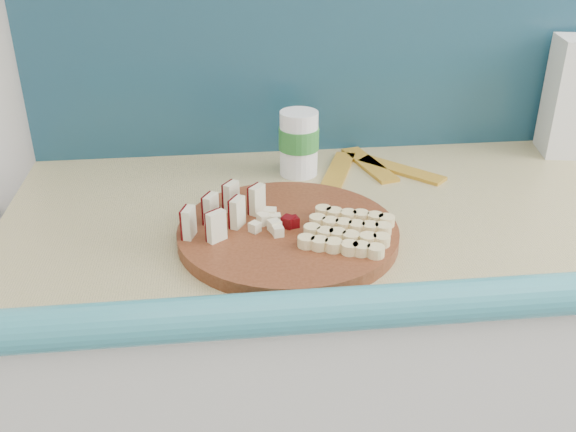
{
  "coord_description": "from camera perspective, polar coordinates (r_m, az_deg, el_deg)",
  "views": [
    {
      "loc": [
        -0.63,
        0.51,
        1.41
      ],
      "look_at": [
        -0.52,
        1.4,
        0.95
      ],
      "focal_mm": 40.0,
      "sensor_mm": 36.0,
      "label": 1
    }
  ],
  "objects": [
    {
      "name": "apple_chunks",
      "position": [
        1.01,
        -1.17,
        -0.44
      ],
      "size": [
        0.05,
        0.06,
        0.02
      ],
      "color": "#F7E9C6",
      "rests_on": "cutting_board"
    },
    {
      "name": "banana_peel",
      "position": [
        1.28,
        7.26,
        4.23
      ],
      "size": [
        0.25,
        0.21,
        0.01
      ],
      "rotation": [
        0.0,
        0.0,
        0.07
      ],
      "color": "gold",
      "rests_on": "kitchen_counter"
    },
    {
      "name": "canister",
      "position": [
        1.23,
        0.97,
        6.6
      ],
      "size": [
        0.08,
        0.08,
        0.13
      ],
      "rotation": [
        0.0,
        0.0,
        0.33
      ],
      "color": "white",
      "rests_on": "kitchen_counter"
    },
    {
      "name": "kitchen_counter",
      "position": [
        1.55,
        23.77,
        -13.42
      ],
      "size": [
        2.2,
        0.63,
        0.91
      ],
      "color": "silver",
      "rests_on": "ground"
    },
    {
      "name": "cutting_board",
      "position": [
        1.02,
        0.0,
        -1.55
      ],
      "size": [
        0.46,
        0.46,
        0.02
      ],
      "primitive_type": "cylinder",
      "rotation": [
        0.0,
        0.0,
        -0.39
      ],
      "color": "#4D2310",
      "rests_on": "kitchen_counter"
    },
    {
      "name": "apple_wedges",
      "position": [
        1.01,
        -5.76,
        0.48
      ],
      "size": [
        0.13,
        0.14,
        0.05
      ],
      "color": "beige",
      "rests_on": "cutting_board"
    },
    {
      "name": "backsplash",
      "position": [
        1.49,
        23.66,
        15.43
      ],
      "size": [
        2.2,
        0.02,
        0.5
      ],
      "primitive_type": "cube",
      "color": "teal",
      "rests_on": "kitchen_counter"
    },
    {
      "name": "banana_slices",
      "position": [
        0.99,
        5.37,
        -1.33
      ],
      "size": [
        0.16,
        0.16,
        0.02
      ],
      "color": "#F2DA94",
      "rests_on": "cutting_board"
    }
  ]
}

